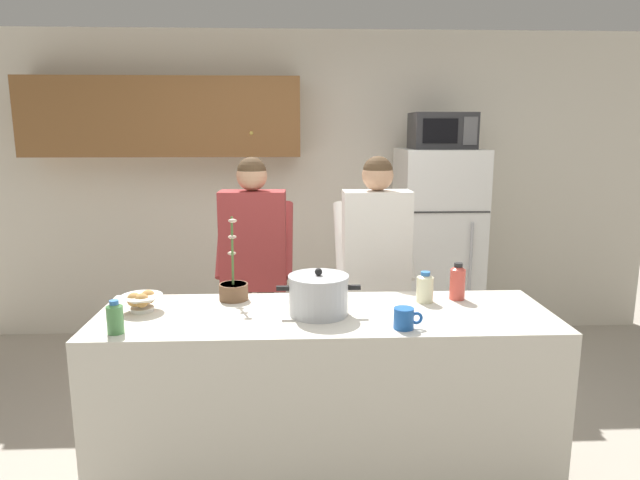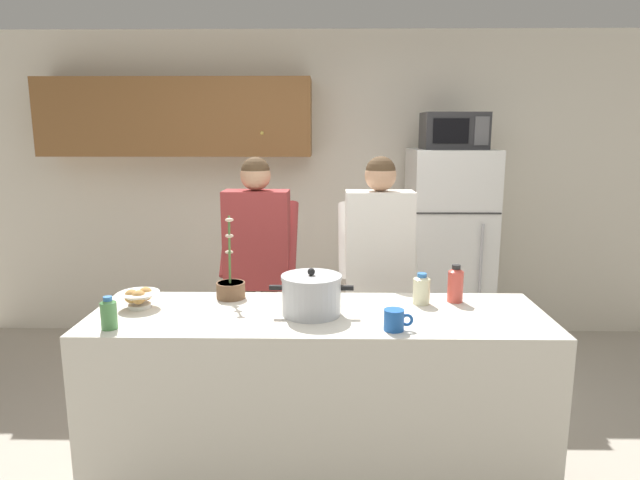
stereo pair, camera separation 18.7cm
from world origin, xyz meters
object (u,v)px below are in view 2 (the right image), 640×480
bottle_mid_counter (455,284)px  potted_orchid (231,287)px  person_by_sink (379,256)px  person_near_pot (258,253)px  bottle_far_corner (421,289)px  bottle_near_edge (109,313)px  coffee_mug (395,320)px  cooking_pot (311,295)px  bread_bowl (139,298)px  microwave (454,131)px  refrigerator (448,251)px

bottle_mid_counter → potted_orchid: bearing=177.9°
potted_orchid → person_by_sink: bearing=34.8°
person_by_sink → person_near_pot: bearing=172.3°
bottle_far_corner → potted_orchid: (-0.98, 0.08, -0.02)m
bottle_near_edge → bottle_far_corner: bearing=14.9°
coffee_mug → potted_orchid: size_ratio=0.30×
person_by_sink → cooking_pot: bearing=-115.4°
bread_bowl → bottle_near_edge: 0.30m
microwave → potted_orchid: size_ratio=1.10×
coffee_mug → bottle_mid_counter: 0.56m
bottle_far_corner → potted_orchid: size_ratio=0.37×
person_near_pot → person_by_sink: person_by_sink is taller
refrigerator → person_near_pot: (-1.42, -0.94, 0.19)m
microwave → bottle_mid_counter: (-0.31, -1.64, -0.76)m
person_near_pot → refrigerator: bearing=33.5°
bread_bowl → person_near_pot: bearing=60.4°
bottle_far_corner → bottle_near_edge: bearing=-165.1°
refrigerator → microwave: (0.00, -0.02, 0.96)m
microwave → bottle_mid_counter: 1.83m
coffee_mug → bottle_near_edge: bottle_near_edge is taller
cooking_pot → bread_bowl: cooking_pot is taller
person_near_pot → coffee_mug: size_ratio=12.41×
refrigerator → coffee_mug: refrigerator is taller
person_by_sink → bread_bowl: 1.46m
bottle_mid_counter → bottle_far_corner: bearing=-167.9°
microwave → bottle_far_corner: microwave is taller
coffee_mug → bread_bowl: bearing=166.6°
microwave → coffee_mug: (-0.67, -2.06, -0.81)m
bottle_far_corner → bottle_mid_counter: bearing=12.1°
person_near_pot → bottle_far_corner: bearing=-39.2°
potted_orchid → coffee_mug: bearing=-30.1°
person_by_sink → bread_bowl: size_ratio=8.13×
person_near_pot → coffee_mug: person_near_pot is taller
bread_bowl → bottle_near_edge: bearing=-96.8°
refrigerator → bread_bowl: size_ratio=8.15×
cooking_pot → refrigerator: bearing=60.8°
coffee_mug → bottle_mid_counter: bearing=49.7°
microwave → bottle_mid_counter: size_ratio=2.47×
microwave → bottle_far_corner: 1.91m
cooking_pot → microwave: bearing=60.5°
bottle_near_edge → potted_orchid: size_ratio=0.34×
cooking_pot → bottle_near_edge: cooking_pot is taller
bottle_mid_counter → bottle_far_corner: bottle_mid_counter is taller
refrigerator → person_by_sink: refrigerator is taller
coffee_mug → microwave: bearing=71.9°
person_by_sink → cooking_pot: person_by_sink is taller
refrigerator → bottle_near_edge: refrigerator is taller
coffee_mug → bottle_far_corner: size_ratio=0.82×
microwave → cooking_pot: bearing=-119.5°
person_by_sink → coffee_mug: (-0.02, -1.04, -0.05)m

